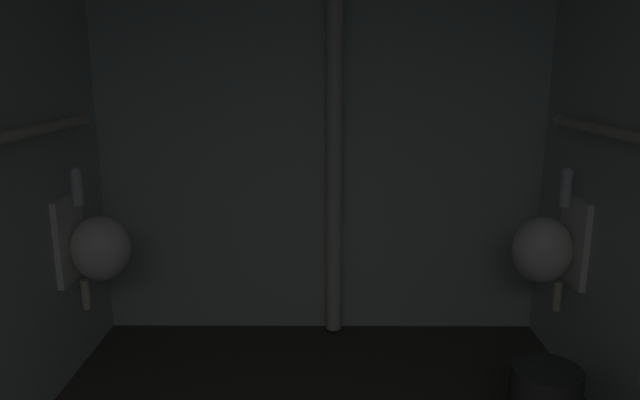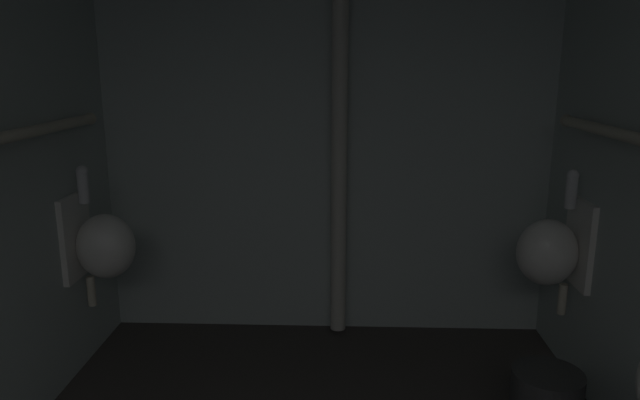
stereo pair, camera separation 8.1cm
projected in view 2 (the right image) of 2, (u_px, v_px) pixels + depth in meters
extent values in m
cube|color=#B1BEB8|center=(326.00, 130.00, 3.39)|extent=(2.71, 0.06, 2.43)
ellipsoid|color=silver|center=(106.00, 246.00, 3.02)|extent=(0.30, 0.26, 0.34)
cube|color=silver|center=(76.00, 237.00, 3.01)|extent=(0.03, 0.30, 0.44)
cylinder|color=silver|center=(83.00, 188.00, 2.95)|extent=(0.06, 0.06, 0.16)
sphere|color=silver|center=(82.00, 171.00, 2.93)|extent=(0.06, 0.06, 0.06)
cylinder|color=beige|center=(91.00, 291.00, 3.08)|extent=(0.04, 0.04, 0.16)
ellipsoid|color=silver|center=(547.00, 252.00, 2.92)|extent=(0.30, 0.26, 0.34)
cube|color=silver|center=(579.00, 243.00, 2.91)|extent=(0.03, 0.30, 0.44)
cylinder|color=silver|center=(571.00, 192.00, 2.85)|extent=(0.06, 0.06, 0.16)
sphere|color=silver|center=(573.00, 175.00, 2.83)|extent=(0.06, 0.06, 0.06)
cylinder|color=beige|center=(562.00, 299.00, 2.98)|extent=(0.04, 0.04, 0.16)
sphere|color=beige|center=(90.00, 119.00, 3.07)|extent=(0.06, 0.06, 0.06)
sphere|color=beige|center=(567.00, 121.00, 2.97)|extent=(0.06, 0.06, 0.06)
cylinder|color=beige|center=(339.00, 133.00, 3.28)|extent=(0.09, 0.09, 2.38)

